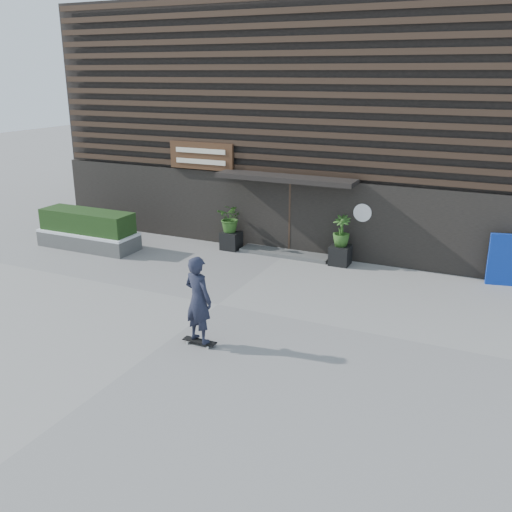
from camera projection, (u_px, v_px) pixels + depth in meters
The scene contains 11 objects.
ground at pixel (218, 304), 14.60m from camera, with size 80.00×80.00×0.00m, color gray.
entrance_step at pixel (286, 253), 18.54m from camera, with size 3.00×0.80×0.12m, color #4C4C4A.
planter_pot_left at pixel (231, 240), 19.06m from camera, with size 0.60×0.60×0.60m, color black.
bamboo_left at pixel (231, 218), 18.82m from camera, with size 0.86×0.75×0.96m, color #2D591E.
planter_pot_right at pixel (340, 255), 17.52m from camera, with size 0.60×0.60×0.60m, color black.
bamboo_right at pixel (341, 231), 17.28m from camera, with size 0.54×0.54×0.96m, color #2D591E.
raised_bed at pixel (89, 240), 19.25m from camera, with size 3.50×1.20×0.50m, color #4A4A48.
snow_layer at pixel (88, 232), 19.16m from camera, with size 3.50×1.20×0.08m, color white.
hedge at pixel (87, 221), 19.04m from camera, with size 3.30×1.00×0.70m, color #193413.
building at pixel (340, 118), 21.94m from camera, with size 18.00×11.00×8.00m.
skateboarder at pixel (198, 300), 12.12m from camera, with size 0.81×0.64×2.04m.
Camera 1 is at (6.61, -11.80, 5.71)m, focal length 39.81 mm.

